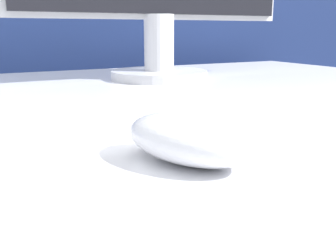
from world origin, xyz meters
TOP-DOWN VIEW (x-y plane):
  - partition_panel at (0.00, 0.72)m, footprint 5.00×0.03m
  - computer_mouse_near at (0.07, -0.26)m, footprint 0.11×0.15m
  - keyboard at (-0.05, -0.09)m, footprint 0.42×0.12m

SIDE VIEW (x-z plane):
  - partition_panel at x=0.00m, z-range 0.00..1.01m
  - keyboard at x=-0.05m, z-range 0.74..0.77m
  - computer_mouse_near at x=0.07m, z-range 0.74..0.78m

